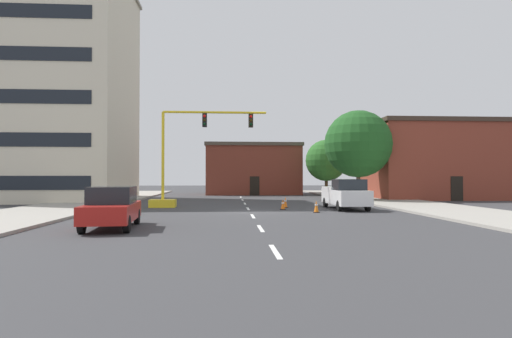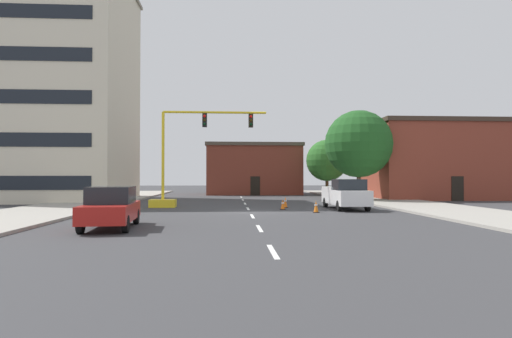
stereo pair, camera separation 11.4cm
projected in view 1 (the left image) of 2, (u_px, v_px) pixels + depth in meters
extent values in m
plane|color=#38383A|center=(250.00, 212.00, 26.27)|extent=(160.00, 160.00, 0.00)
cube|color=#9E998E|center=(87.00, 203.00, 33.44)|extent=(6.00, 56.00, 0.14)
cube|color=#9E998E|center=(396.00, 202.00, 35.07)|extent=(6.00, 56.00, 0.14)
cube|color=silver|center=(275.00, 251.00, 12.30)|extent=(0.16, 2.40, 0.01)
cube|color=silver|center=(261.00, 228.00, 17.79)|extent=(0.16, 2.40, 0.01)
cube|color=silver|center=(253.00, 216.00, 23.28)|extent=(0.16, 2.40, 0.01)
cube|color=silver|center=(248.00, 209.00, 28.76)|extent=(0.16, 2.40, 0.01)
cube|color=silver|center=(245.00, 204.00, 34.25)|extent=(0.16, 2.40, 0.01)
cube|color=silver|center=(242.00, 200.00, 39.74)|extent=(0.16, 2.40, 0.01)
cube|color=silver|center=(241.00, 197.00, 45.23)|extent=(0.16, 2.40, 0.01)
cube|color=beige|center=(51.00, 91.00, 39.22)|extent=(13.49, 12.18, 20.12)
cube|color=black|center=(17.00, 183.00, 32.96)|extent=(11.06, 0.06, 1.10)
cube|color=black|center=(18.00, 139.00, 33.02)|extent=(11.06, 0.06, 1.10)
cube|color=black|center=(18.00, 96.00, 33.08)|extent=(11.06, 0.06, 1.10)
cube|color=black|center=(19.00, 53.00, 33.14)|extent=(11.06, 0.06, 1.10)
cube|color=black|center=(19.00, 10.00, 33.20)|extent=(11.06, 0.06, 1.10)
cube|color=brown|center=(253.00, 171.00, 53.36)|extent=(11.27, 7.87, 5.80)
cube|color=#4C4238|center=(253.00, 146.00, 53.41)|extent=(11.57, 8.17, 0.40)
cube|color=black|center=(255.00, 186.00, 49.37)|extent=(1.10, 0.06, 2.20)
cube|color=brown|center=(433.00, 163.00, 42.30)|extent=(12.36, 8.71, 7.11)
cube|color=#3D2D23|center=(433.00, 125.00, 42.37)|extent=(12.66, 9.01, 0.40)
cube|color=black|center=(457.00, 189.00, 37.88)|extent=(1.10, 0.06, 2.20)
cube|color=yellow|center=(163.00, 203.00, 30.15)|extent=(1.80, 1.20, 0.55)
cylinder|color=yellow|center=(163.00, 156.00, 30.21)|extent=(0.20, 0.20, 6.20)
cylinder|color=yellow|center=(215.00, 112.00, 30.51)|extent=(7.32, 0.16, 0.16)
cube|color=black|center=(205.00, 120.00, 30.45)|extent=(0.32, 0.36, 0.95)
sphere|color=red|center=(205.00, 116.00, 30.26)|extent=(0.20, 0.20, 0.20)
sphere|color=#38280A|center=(205.00, 120.00, 30.26)|extent=(0.20, 0.20, 0.20)
sphere|color=black|center=(205.00, 124.00, 30.25)|extent=(0.20, 0.20, 0.20)
cube|color=black|center=(251.00, 121.00, 30.67)|extent=(0.32, 0.36, 0.95)
sphere|color=red|center=(251.00, 116.00, 30.48)|extent=(0.20, 0.20, 0.20)
sphere|color=#38280A|center=(251.00, 120.00, 30.48)|extent=(0.20, 0.20, 0.20)
sphere|color=black|center=(251.00, 124.00, 30.47)|extent=(0.20, 0.20, 0.20)
cylinder|color=#4C3823|center=(326.00, 186.00, 48.59)|extent=(0.36, 0.36, 2.25)
sphere|color=#286023|center=(326.00, 160.00, 48.64)|extent=(4.70, 4.70, 4.70)
cylinder|color=brown|center=(358.00, 185.00, 37.88)|extent=(0.36, 0.36, 2.84)
sphere|color=#1E511E|center=(358.00, 144.00, 37.95)|extent=(5.95, 5.95, 5.95)
cube|color=white|center=(345.00, 197.00, 28.45)|extent=(2.01, 5.40, 0.95)
cube|color=#1E2328|center=(349.00, 185.00, 27.57)|extent=(1.84, 1.80, 0.70)
cube|color=white|center=(340.00, 188.00, 29.65)|extent=(2.01, 2.81, 0.16)
cylinder|color=black|center=(368.00, 206.00, 26.67)|extent=(0.22, 0.68, 0.68)
cylinder|color=black|center=(339.00, 206.00, 26.55)|extent=(0.22, 0.68, 0.68)
cylinder|color=black|center=(351.00, 202.00, 30.34)|extent=(0.22, 0.68, 0.68)
cylinder|color=black|center=(326.00, 202.00, 30.21)|extent=(0.22, 0.68, 0.68)
cube|color=#B21E19|center=(112.00, 212.00, 17.76)|extent=(2.22, 4.64, 0.70)
cube|color=#1E2328|center=(112.00, 195.00, 17.88)|extent=(1.89, 2.43, 0.70)
cylinder|color=black|center=(99.00, 217.00, 19.15)|extent=(0.28, 0.70, 0.68)
cylinder|color=black|center=(137.00, 217.00, 19.39)|extent=(0.28, 0.70, 0.68)
cylinder|color=black|center=(82.00, 225.00, 16.12)|extent=(0.28, 0.70, 0.68)
cylinder|color=black|center=(127.00, 224.00, 16.37)|extent=(0.28, 0.70, 0.68)
cube|color=black|center=(316.00, 212.00, 25.67)|extent=(0.36, 0.36, 0.04)
cone|color=orange|center=(316.00, 206.00, 25.68)|extent=(0.28, 0.28, 0.69)
cylinder|color=white|center=(316.00, 205.00, 25.68)|extent=(0.19, 0.19, 0.08)
cube|color=black|center=(285.00, 207.00, 29.67)|extent=(0.36, 0.36, 0.04)
cone|color=orange|center=(285.00, 202.00, 29.67)|extent=(0.28, 0.28, 0.72)
cylinder|color=white|center=(285.00, 201.00, 29.68)|extent=(0.19, 0.19, 0.08)
cube|color=black|center=(283.00, 209.00, 28.07)|extent=(0.36, 0.36, 0.04)
cone|color=orange|center=(283.00, 204.00, 28.08)|extent=(0.28, 0.28, 0.64)
cylinder|color=white|center=(283.00, 203.00, 28.08)|extent=(0.19, 0.19, 0.08)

